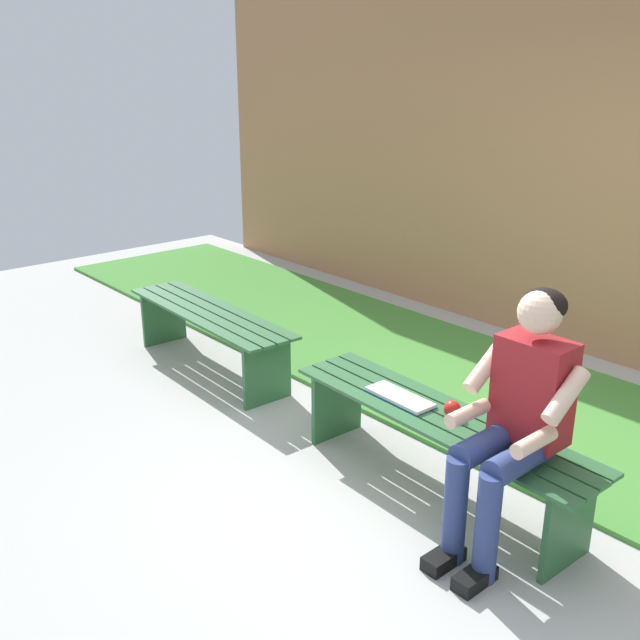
# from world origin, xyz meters

# --- Properties ---
(ground_plane) EXTENTS (10.00, 7.00, 0.04)m
(ground_plane) POSITION_xyz_m (1.11, 1.00, -0.02)
(ground_plane) COLOR #B2B2AD
(grass_strip) EXTENTS (9.00, 1.76, 0.03)m
(grass_strip) POSITION_xyz_m (1.11, -1.24, 0.01)
(grass_strip) COLOR #478C38
(grass_strip) RESTS_ON ground
(brick_wall) EXTENTS (9.50, 0.24, 3.08)m
(brick_wall) POSITION_xyz_m (0.50, -2.56, 1.54)
(brick_wall) COLOR #B27A51
(brick_wall) RESTS_ON ground
(bench_near) EXTENTS (1.88, 0.48, 0.47)m
(bench_near) POSITION_xyz_m (0.00, 0.00, 0.36)
(bench_near) COLOR #2D6038
(bench_near) RESTS_ON ground
(bench_far) EXTENTS (1.73, 0.47, 0.47)m
(bench_far) POSITION_xyz_m (2.21, 0.00, 0.36)
(bench_far) COLOR #2D6038
(bench_far) RESTS_ON ground
(person_seated) EXTENTS (0.50, 0.69, 1.28)m
(person_seated) POSITION_xyz_m (-0.53, 0.10, 0.71)
(person_seated) COLOR maroon
(person_seated) RESTS_ON ground
(apple) EXTENTS (0.09, 0.09, 0.09)m
(apple) POSITION_xyz_m (-0.07, -0.03, 0.52)
(apple) COLOR red
(apple) RESTS_ON bench_near
(book_open) EXTENTS (0.42, 0.17, 0.02)m
(book_open) POSITION_xyz_m (0.25, 0.03, 0.48)
(book_open) COLOR white
(book_open) RESTS_ON bench_near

